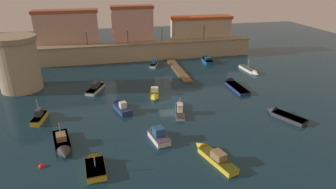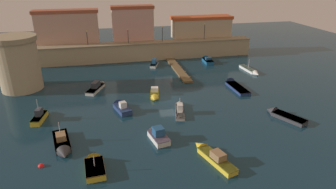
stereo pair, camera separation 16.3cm
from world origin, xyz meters
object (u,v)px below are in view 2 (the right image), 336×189
(quay_lamp_1, at_px, (128,33))
(moored_boat_5, at_px, (41,115))
(moored_boat_1, at_px, (180,108))
(moored_boat_2, at_px, (282,115))
(moored_boat_7, at_px, (155,63))
(moored_boat_0, at_px, (121,106))
(moored_boat_4, at_px, (62,145))
(mooring_buoy_0, at_px, (41,166))
(moored_boat_9, at_px, (157,134))
(moored_boat_11, at_px, (251,71))
(moored_boat_3, at_px, (207,60))
(moored_boat_12, at_px, (94,165))
(moored_boat_8, at_px, (234,85))
(quay_lamp_2, at_px, (162,31))
(quay_lamp_3, at_px, (205,29))
(quay_lamp_0, at_px, (87,35))
(moored_boat_13, at_px, (155,94))
(moored_boat_10, at_px, (212,155))
(fortress_tower, at_px, (18,63))
(moored_boat_6, at_px, (98,86))

(quay_lamp_1, xyz_separation_m, moored_boat_5, (-14.79, -26.27, -5.63))
(moored_boat_1, xyz_separation_m, moored_boat_2, (13.58, -4.97, -0.08))
(moored_boat_5, height_order, moored_boat_7, moored_boat_5)
(moored_boat_2, bearing_deg, moored_boat_0, 45.10)
(moored_boat_4, bearing_deg, mooring_buoy_0, -41.62)
(moored_boat_9, distance_m, moored_boat_11, 31.28)
(moored_boat_3, relative_size, moored_boat_12, 1.10)
(moored_boat_8, bearing_deg, moored_boat_4, 114.70)
(moored_boat_2, relative_size, moored_boat_5, 1.27)
(moored_boat_11, bearing_deg, quay_lamp_2, -136.29)
(moored_boat_0, distance_m, moored_boat_7, 22.20)
(moored_boat_7, bearing_deg, moored_boat_5, 157.60)
(quay_lamp_3, bearing_deg, moored_boat_4, -130.04)
(moored_boat_0, xyz_separation_m, moored_boat_12, (-3.65, -13.56, -0.05))
(moored_boat_12, bearing_deg, quay_lamp_0, -2.98)
(moored_boat_0, bearing_deg, moored_boat_4, 123.43)
(moored_boat_3, distance_m, moored_boat_13, 22.63)
(moored_boat_10, xyz_separation_m, moored_boat_13, (-3.16, 18.10, 0.01))
(fortress_tower, bearing_deg, mooring_buoy_0, -74.01)
(moored_boat_2, height_order, moored_boat_3, moored_boat_3)
(quay_lamp_0, height_order, moored_boat_12, quay_lamp_0)
(moored_boat_12, bearing_deg, moored_boat_0, -20.16)
(moored_boat_0, distance_m, moored_boat_1, 8.76)
(quay_lamp_3, xyz_separation_m, moored_boat_4, (-28.96, -34.47, -6.04))
(quay_lamp_1, height_order, moored_boat_13, quay_lamp_1)
(moored_boat_1, xyz_separation_m, moored_boat_6, (-11.76, 11.50, 0.06))
(quay_lamp_2, xyz_separation_m, moored_boat_11, (15.52, -13.84, -6.06))
(moored_boat_4, bearing_deg, fortress_tower, -168.90)
(moored_boat_0, height_order, moored_boat_6, moored_boat_0)
(quay_lamp_2, xyz_separation_m, moored_boat_5, (-22.58, -26.27, -5.81))
(moored_boat_9, bearing_deg, moored_boat_0, 10.02)
(moored_boat_9, bearing_deg, mooring_buoy_0, 90.48)
(quay_lamp_2, relative_size, moored_boat_2, 0.58)
(quay_lamp_3, bearing_deg, moored_boat_8, -93.79)
(moored_boat_3, xyz_separation_m, moored_boat_13, (-14.95, -16.99, -0.00))
(moored_boat_5, bearing_deg, moored_boat_7, -33.16)
(quay_lamp_2, distance_m, moored_boat_7, 8.29)
(fortress_tower, distance_m, moored_boat_11, 43.34)
(quay_lamp_2, relative_size, moored_boat_7, 0.78)
(moored_boat_0, bearing_deg, moored_boat_2, -125.77)
(fortress_tower, height_order, moored_boat_4, fortress_tower)
(moored_boat_5, height_order, moored_boat_10, moored_boat_5)
(moored_boat_6, distance_m, mooring_buoy_0, 22.02)
(moored_boat_1, distance_m, moored_boat_13, 6.39)
(quay_lamp_2, height_order, moored_boat_7, quay_lamp_2)
(moored_boat_3, xyz_separation_m, moored_boat_11, (6.37, -8.68, -0.16))
(moored_boat_4, relative_size, moored_boat_5, 1.33)
(moored_boat_9, distance_m, moored_boat_12, 8.61)
(moored_boat_5, bearing_deg, moored_boat_12, -140.13)
(quay_lamp_3, bearing_deg, moored_boat_2, -89.36)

